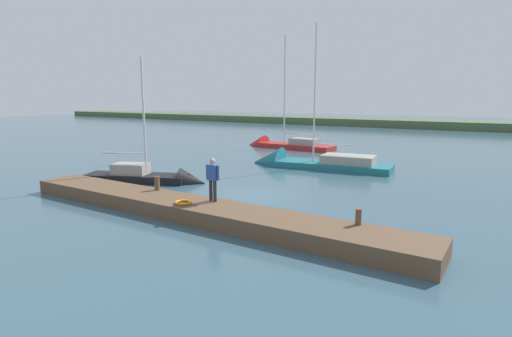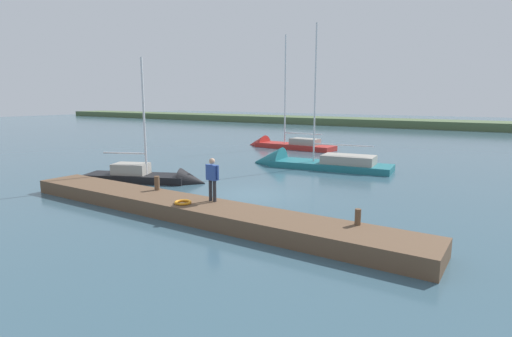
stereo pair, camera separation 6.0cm
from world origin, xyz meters
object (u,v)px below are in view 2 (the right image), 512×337
at_px(mooring_post_near, 157,183).
at_px(sailboat_behind_pier, 305,165).
at_px(sailboat_outer_mooring, 282,146).
at_px(person_on_dock, 212,177).
at_px(sailboat_mid_channel, 153,180).
at_px(mooring_post_far, 358,217).
at_px(life_ring_buoy, 183,202).

height_order(mooring_post_near, sailboat_behind_pier, sailboat_behind_pier).
height_order(sailboat_outer_mooring, person_on_dock, sailboat_outer_mooring).
xyz_separation_m(sailboat_mid_channel, sailboat_behind_pier, (-4.86, -9.27, 0.01)).
distance_m(mooring_post_near, mooring_post_far, 9.13).
distance_m(mooring_post_far, sailboat_mid_channel, 13.24).
bearing_deg(mooring_post_far, sailboat_outer_mooring, -55.03).
height_order(mooring_post_far, person_on_dock, person_on_dock).
distance_m(life_ring_buoy, sailboat_behind_pier, 13.60).
distance_m(sailboat_behind_pier, person_on_dock, 12.87).
relative_size(mooring_post_near, mooring_post_far, 1.19).
height_order(life_ring_buoy, sailboat_behind_pier, sailboat_behind_pier).
distance_m(mooring_post_far, person_on_dock, 5.85).
xyz_separation_m(mooring_post_near, sailboat_behind_pier, (-1.14, -12.40, -0.77)).
distance_m(mooring_post_near, person_on_dock, 3.40).
relative_size(sailboat_outer_mooring, person_on_dock, 6.60).
bearing_deg(sailboat_mid_channel, life_ring_buoy, -57.81).
bearing_deg(life_ring_buoy, sailboat_outer_mooring, -69.70).
xyz_separation_m(life_ring_buoy, person_on_dock, (-0.73, -0.91, 0.94)).
height_order(sailboat_mid_channel, person_on_dock, sailboat_mid_channel).
xyz_separation_m(mooring_post_near, mooring_post_far, (-9.13, 0.00, -0.05)).
relative_size(sailboat_mid_channel, sailboat_behind_pier, 0.72).
bearing_deg(mooring_post_far, sailboat_behind_pier, -57.21).
bearing_deg(person_on_dock, mooring_post_far, 93.12).
bearing_deg(mooring_post_near, sailboat_outer_mooring, -75.08).
bearing_deg(sailboat_behind_pier, sailboat_mid_channel, 55.54).
distance_m(sailboat_mid_channel, sailboat_behind_pier, 10.46).
bearing_deg(life_ring_buoy, mooring_post_near, -23.27).
bearing_deg(mooring_post_near, person_on_dock, 176.49).
height_order(mooring_post_near, mooring_post_far, mooring_post_near).
relative_size(sailboat_mid_channel, person_on_dock, 4.40).
bearing_deg(sailboat_behind_pier, mooring_post_far, 116.00).
height_order(mooring_post_near, life_ring_buoy, mooring_post_near).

